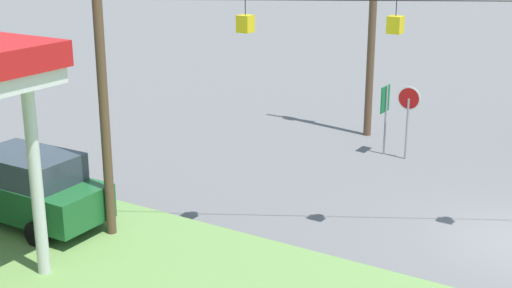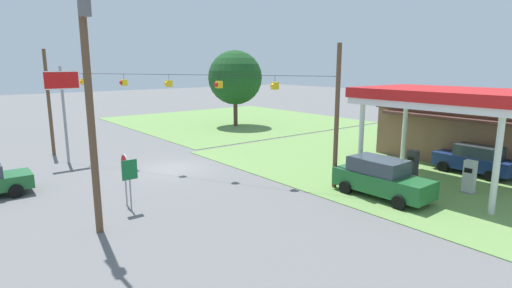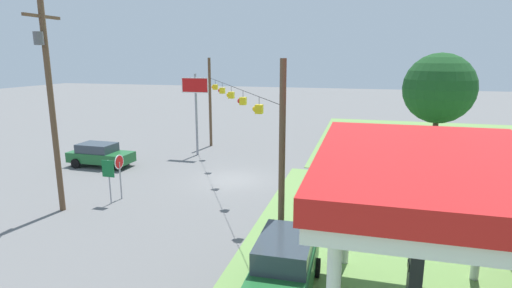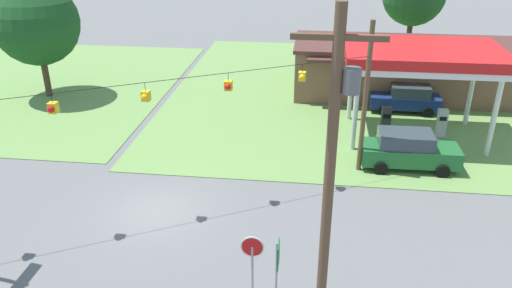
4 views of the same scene
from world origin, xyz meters
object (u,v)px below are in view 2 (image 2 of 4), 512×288
Objects in this scene: tree_west_verge at (235,78)px; car_at_pumps_rear at (476,159)px; gas_station_canopy at (446,99)px; gas_station_store at (509,139)px; stop_sign_overhead at (63,95)px; stop_sign_roadside at (125,169)px; utility_pole_main at (88,86)px; route_sign at (130,175)px; fuel_pump_near at (412,166)px; fuel_pump_far at (469,178)px; car_at_pumps_front at (381,178)px.

car_at_pumps_rear is at bearing 0.09° from tree_west_verge.
gas_station_store is (0.61, 7.55, -2.90)m from gas_station_canopy.
car_at_pumps_rear is 0.70× the size of stop_sign_overhead.
stop_sign_roadside is 4.96m from utility_pole_main.
tree_west_verge is (-17.87, 18.61, 3.47)m from route_sign.
gas_station_canopy is at bearing 0.05° from fuel_pump_near.
gas_station_store is at bearing 97.33° from fuel_pump_far.
fuel_pump_near is 22.26m from stop_sign_overhead.
gas_station_canopy reaches higher than car_at_pumps_rear.
fuel_pump_far is 17.18m from stop_sign_roadside.
car_at_pumps_front is 0.48× the size of utility_pole_main.
route_sign is 0.30× the size of tree_west_verge.
route_sign is at bearing -0.56° from stop_sign_overhead.
tree_west_verge is (-23.71, 8.07, 4.19)m from car_at_pumps_front.
route_sign is at bearing -109.46° from fuel_pump_near.
fuel_pump_near is at bearing 41.31° from stop_sign_overhead.
car_at_pumps_rear is at bearing 69.68° from route_sign.
stop_sign_overhead is (-19.64, -14.48, 3.78)m from fuel_pump_far.
stop_sign_roadside is at bearing -122.34° from fuel_pump_far.
fuel_pump_far is 24.70m from stop_sign_overhead.
utility_pole_main reaches higher than gas_station_store.
gas_station_canopy reaches higher than route_sign.
fuel_pump_far is 26.85m from tree_west_verge.
tree_west_verge is at bearing 170.10° from fuel_pump_near.
stop_sign_roadside is 0.24× the size of utility_pole_main.
fuel_pump_near is at bearing 70.54° from route_sign.
route_sign reaches higher than car_at_pumps_rear.
fuel_pump_near is 17.57m from utility_pole_main.
gas_station_store is 6.36× the size of stop_sign_roadside.
stop_sign_roadside reaches higher than car_at_pumps_rear.
tree_west_verge is at bearing 170.73° from gas_station_canopy.
car_at_pumps_front is at bearing -102.55° from gas_station_canopy.
route_sign is at bearing -119.70° from fuel_pump_far.
gas_station_canopy is 17.32m from utility_pole_main.
route_sign is at bearing 127.54° from utility_pole_main.
car_at_pumps_front reaches higher than fuel_pump_far.
tree_west_verge is at bearing 109.50° from stop_sign_overhead.
car_at_pumps_front is at bearing 70.44° from utility_pole_main.
stop_sign_overhead is at bearing -130.28° from gas_station_store.
fuel_pump_near is 0.39× the size of car_at_pumps_rear.
car_at_pumps_rear is 25.14m from tree_west_verge.
car_at_pumps_front is 12.07m from route_sign.
gas_station_store is at bearing 49.72° from stop_sign_overhead.
stop_sign_overhead reaches higher than gas_station_canopy.
fuel_pump_far is at bearing 36.40° from stop_sign_overhead.
stop_sign_roadside is 0.86m from route_sign.
fuel_pump_near is (-1.58, -0.00, -3.94)m from gas_station_canopy.
stop_sign_roadside is 1.04× the size of route_sign.
stop_sign_roadside is at bearing -110.41° from gas_station_store.
route_sign is at bearing -114.79° from gas_station_canopy.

